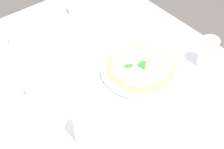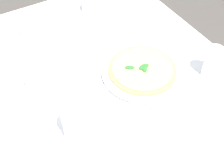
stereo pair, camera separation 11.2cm
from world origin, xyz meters
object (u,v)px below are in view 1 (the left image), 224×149
Objects in this scene: pizza at (141,66)px; coffee_cup_center_back at (36,89)px; coffee_cup_near_right at (19,39)px; pizza_plate at (141,69)px; water_glass_right_edge at (86,128)px; water_glass_near_left at (207,54)px; coffee_cup_far_right at (77,9)px.

pizza is 1.92× the size of coffee_cup_center_back.
pizza is 1.93× the size of coffee_cup_near_right.
pizza_plate is 2.31× the size of coffee_cup_near_right.
pizza is 2.08× the size of water_glass_right_edge.
water_glass_near_left reaches higher than coffee_cup_center_back.
coffee_cup_center_back reaches higher than pizza_plate.
water_glass_near_left is (-0.13, -0.21, 0.03)m from pizza.
water_glass_right_edge is (-0.11, 0.33, 0.03)m from pizza.
coffee_cup_far_right is at bearing -2.53° from pizza.
water_glass_near_left is 1.00× the size of water_glass_right_edge.
pizza_plate is 1.20× the size of pizza.
water_glass_right_edge reaches higher than coffee_cup_center_back.
water_glass_near_left is (-0.13, -0.21, 0.04)m from pizza_plate.
coffee_cup_center_back is 0.49m from coffee_cup_far_right.
pizza_plate is 0.25m from water_glass_near_left.
coffee_cup_far_right reaches higher than coffee_cup_center_back.
coffee_cup_far_right is 0.66m from water_glass_right_edge.
pizza_plate is at bearing -146.47° from coffee_cup_near_right.
water_glass_right_edge is (-0.11, 0.33, 0.04)m from pizza_plate.
water_glass_right_edge reaches higher than coffee_cup_near_right.
pizza_plate is 2.49× the size of water_glass_right_edge.
water_glass_near_left is at bearing -161.24° from coffee_cup_far_right.
coffee_cup_center_back is at bearing 68.89° from pizza.
water_glass_near_left is (-0.55, -0.49, 0.03)m from coffee_cup_near_right.
pizza is (0.00, 0.00, 0.01)m from pizza_plate.
pizza_plate is 0.45m from coffee_cup_far_right.
water_glass_right_edge is (-0.56, 0.34, 0.02)m from coffee_cup_far_right.
coffee_cup_near_right is 0.54m from water_glass_right_edge.
coffee_cup_center_back is 0.63m from water_glass_near_left.
pizza_plate is 0.35m from water_glass_right_edge.
coffee_cup_far_right is at bearing -85.17° from coffee_cup_near_right.
coffee_cup_near_right is at bearing -15.26° from coffee_cup_center_back.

